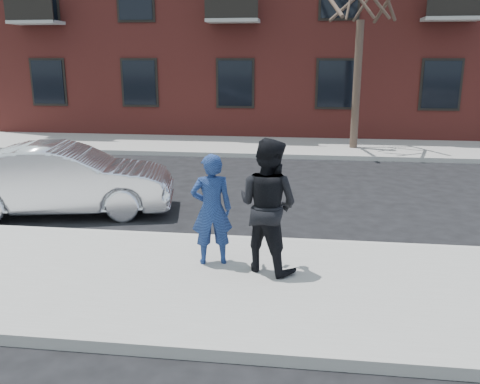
# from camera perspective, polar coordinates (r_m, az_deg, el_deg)

# --- Properties ---
(ground) EXTENTS (100.00, 100.00, 0.00)m
(ground) POSITION_cam_1_polar(r_m,az_deg,el_deg) (7.98, -14.39, -9.11)
(ground) COLOR black
(ground) RESTS_ON ground
(near_sidewalk) EXTENTS (50.00, 3.50, 0.15)m
(near_sidewalk) POSITION_cam_1_polar(r_m,az_deg,el_deg) (7.73, -15.11, -9.33)
(near_sidewalk) COLOR gray
(near_sidewalk) RESTS_ON ground
(near_curb) EXTENTS (50.00, 0.10, 0.15)m
(near_curb) POSITION_cam_1_polar(r_m,az_deg,el_deg) (9.30, -10.94, -4.90)
(near_curb) COLOR #999691
(near_curb) RESTS_ON ground
(far_sidewalk) EXTENTS (50.00, 3.50, 0.15)m
(far_sidewalk) POSITION_cam_1_polar(r_m,az_deg,el_deg) (18.47, -1.58, 5.24)
(far_sidewalk) COLOR gray
(far_sidewalk) RESTS_ON ground
(far_curb) EXTENTS (50.00, 0.10, 0.15)m
(far_curb) POSITION_cam_1_polar(r_m,az_deg,el_deg) (16.72, -2.54, 4.20)
(far_curb) COLOR #999691
(far_curb) RESTS_ON ground
(silver_sedan) EXTENTS (4.64, 2.42, 1.46)m
(silver_sedan) POSITION_cam_1_polar(r_m,az_deg,el_deg) (11.13, -19.13, 1.33)
(silver_sedan) COLOR silver
(silver_sedan) RESTS_ON ground
(man_hoodie) EXTENTS (0.70, 0.55, 1.69)m
(man_hoodie) POSITION_cam_1_polar(r_m,az_deg,el_deg) (7.55, -3.21, -1.96)
(man_hoodie) COLOR navy
(man_hoodie) RESTS_ON near_sidewalk
(man_peacoat) EXTENTS (1.18, 1.09, 1.95)m
(man_peacoat) POSITION_cam_1_polar(r_m,az_deg,el_deg) (7.28, 3.12, -1.52)
(man_peacoat) COLOR black
(man_peacoat) RESTS_ON near_sidewalk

